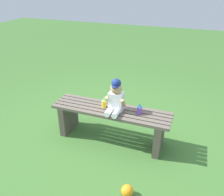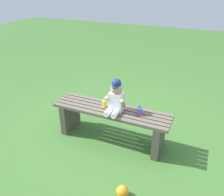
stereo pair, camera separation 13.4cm
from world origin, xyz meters
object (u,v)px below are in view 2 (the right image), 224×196
park_bench (111,119)px  toy_ball (122,191)px  sippy_cup_right (139,110)px  child_figure (116,98)px  sippy_cup_left (105,102)px

park_bench → toy_ball: park_bench is taller
park_bench → sippy_cup_right: sippy_cup_right is taller
child_figure → sippy_cup_right: size_ratio=3.26×
child_figure → sippy_cup_right: 0.31m
child_figure → sippy_cup_right: (0.28, 0.03, -0.12)m
sippy_cup_left → child_figure: bearing=-12.1°
sippy_cup_left → sippy_cup_right: same height
sippy_cup_left → toy_ball: (0.56, -0.79, -0.44)m
sippy_cup_right → toy_ball: sippy_cup_right is taller
park_bench → toy_ball: 0.93m
park_bench → sippy_cup_right: size_ratio=11.75×
toy_ball → sippy_cup_left: bearing=125.1°
park_bench → child_figure: 0.33m
sippy_cup_left → sippy_cup_right: size_ratio=1.00×
sippy_cup_left → sippy_cup_right: (0.45, 0.00, 0.00)m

